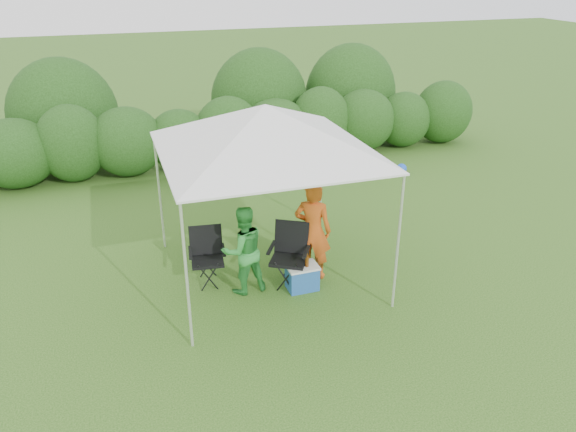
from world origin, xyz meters
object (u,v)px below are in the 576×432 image
object	(u,v)px
canopy	(266,129)
chair_left	(207,252)
cooler	(302,277)
chair_right	(290,250)
woman	(243,250)
man	(313,231)

from	to	relation	value
canopy	chair_left	size ratio (longest dim) A/B	3.41
cooler	chair_left	bearing A→B (deg)	151.42
chair_right	woman	size ratio (longest dim) A/B	0.70
chair_right	woman	bearing A→B (deg)	-146.40
cooler	woman	bearing A→B (deg)	163.94
woman	chair_right	bearing A→B (deg)	175.15
man	woman	size ratio (longest dim) A/B	1.15
canopy	cooler	bearing A→B (deg)	-57.40
cooler	chair_right	bearing A→B (deg)	110.36
chair_left	canopy	bearing A→B (deg)	0.84
chair_left	cooler	size ratio (longest dim) A/B	1.84
canopy	man	size ratio (longest dim) A/B	1.89
canopy	woman	distance (m)	1.86
canopy	woman	xyz separation A→B (m)	(-0.49, -0.36, -1.75)
chair_left	woman	bearing A→B (deg)	-37.18
chair_right	chair_left	bearing A→B (deg)	-168.65
woman	cooler	size ratio (longest dim) A/B	2.87
woman	cooler	distance (m)	1.03
chair_right	chair_left	world-z (taller)	chair_right
canopy	chair_right	size ratio (longest dim) A/B	3.13
chair_left	woman	distance (m)	0.70
chair_right	chair_left	xyz separation A→B (m)	(-1.25, 0.43, -0.05)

